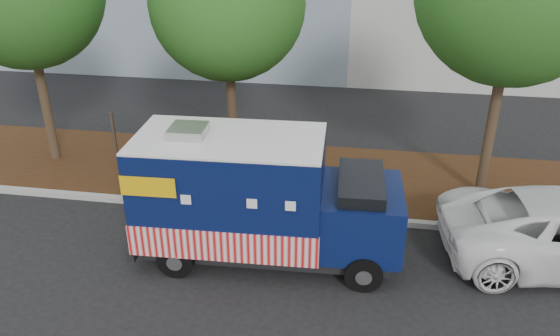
# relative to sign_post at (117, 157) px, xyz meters

# --- Properties ---
(ground) EXTENTS (120.00, 120.00, 0.00)m
(ground) POSITION_rel_sign_post_xyz_m (3.35, -1.60, -1.20)
(ground) COLOR black
(ground) RESTS_ON ground
(curb) EXTENTS (120.00, 0.18, 0.15)m
(curb) POSITION_rel_sign_post_xyz_m (3.35, -0.20, -1.12)
(curb) COLOR #9E9E99
(curb) RESTS_ON ground
(mulch_strip) EXTENTS (120.00, 4.00, 0.15)m
(mulch_strip) POSITION_rel_sign_post_xyz_m (3.35, 1.90, -1.12)
(mulch_strip) COLOR black
(mulch_strip) RESTS_ON ground
(tree_b) EXTENTS (4.03, 4.03, 6.74)m
(tree_b) POSITION_rel_sign_post_xyz_m (2.49, 2.18, 3.52)
(tree_b) COLOR #38281C
(tree_b) RESTS_ON ground
(sign_post) EXTENTS (0.06, 0.06, 2.40)m
(sign_post) POSITION_rel_sign_post_xyz_m (0.00, 0.00, 0.00)
(sign_post) COLOR #473828
(sign_post) RESTS_ON ground
(food_truck) EXTENTS (5.74, 2.36, 2.98)m
(food_truck) POSITION_rel_sign_post_xyz_m (3.96, -1.93, 0.15)
(food_truck) COLOR black
(food_truck) RESTS_ON ground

